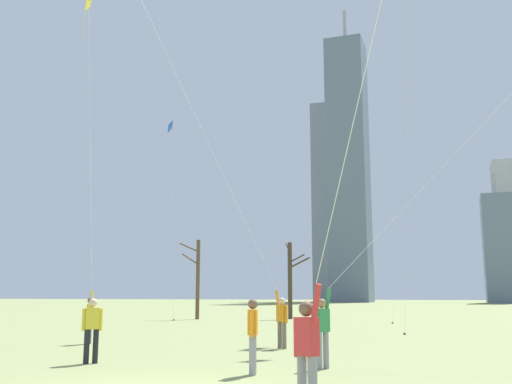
% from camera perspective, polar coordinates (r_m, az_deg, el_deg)
% --- Properties ---
extents(kite_flyer_foreground_right_orange, '(12.42, 11.97, 16.65)m').
position_cam_1_polar(kite_flyer_foreground_right_orange, '(15.77, 13.61, -4.54)').
color(kite_flyer_foreground_right_orange, gray).
rests_on(kite_flyer_foreground_right_orange, ground).
extents(kite_flyer_midfield_center_green, '(4.06, 5.91, 11.19)m').
position_cam_1_polar(kite_flyer_midfield_center_green, '(7.50, 9.05, 2.86)').
color(kite_flyer_midfield_center_green, gray).
rests_on(kite_flyer_midfield_center_green, ground).
extents(kite_flyer_midfield_left_pink, '(10.06, 3.74, 19.32)m').
position_cam_1_polar(kite_flyer_midfield_left_pink, '(20.29, -0.23, -6.21)').
color(kite_flyer_midfield_left_pink, '#726656').
rests_on(kite_flyer_midfield_left_pink, ground).
extents(kite_flyer_foreground_left_yellow, '(3.78, 4.27, 15.86)m').
position_cam_1_polar(kite_flyer_foreground_left_yellow, '(22.82, -15.83, -6.49)').
color(kite_flyer_foreground_left_yellow, '#33384C').
rests_on(kite_flyer_foreground_left_yellow, ground).
extents(bystander_strolling_midfield, '(0.42, 0.37, 1.62)m').
position_cam_1_polar(bystander_strolling_midfield, '(15.92, -15.61, -12.48)').
color(bystander_strolling_midfield, black).
rests_on(bystander_strolling_midfield, ground).
extents(bystander_far_off_by_trees, '(0.28, 0.50, 1.62)m').
position_cam_1_polar(bystander_far_off_by_trees, '(13.23, -0.31, -13.43)').
color(bystander_far_off_by_trees, gray).
rests_on(bystander_far_off_by_trees, ground).
extents(distant_kite_drifting_left_blue, '(4.36, 7.32, 16.49)m').
position_cam_1_polar(distant_kite_drifting_left_blue, '(50.26, -8.30, 5.34)').
color(distant_kite_drifting_left_blue, blue).
rests_on(distant_kite_drifting_left_blue, ground).
extents(bare_tree_leftmost, '(1.80, 1.84, 5.65)m').
position_cam_1_polar(bare_tree_leftmost, '(42.90, -5.73, -8.14)').
color(bare_tree_leftmost, brown).
rests_on(bare_tree_leftmost, ground).
extents(bare_tree_left_of_center, '(2.18, 1.31, 5.54)m').
position_cam_1_polar(bare_tree_left_of_center, '(43.18, 3.37, -8.30)').
color(bare_tree_left_of_center, '#423326').
rests_on(bare_tree_left_of_center, ground).
extents(skyline_wide_slab, '(6.04, 9.89, 27.31)m').
position_cam_1_polar(skyline_wide_slab, '(133.43, 22.47, -5.11)').
color(skyline_wide_slab, slate).
rests_on(skyline_wide_slab, ground).
extents(skyline_short_annex, '(9.11, 9.66, 73.02)m').
position_cam_1_polar(skyline_short_annex, '(144.48, 8.97, 2.32)').
color(skyline_short_annex, slate).
rests_on(skyline_short_annex, ground).
extents(skyline_squat_block, '(9.10, 7.15, 52.66)m').
position_cam_1_polar(skyline_squat_block, '(157.41, 7.30, -0.86)').
color(skyline_squat_block, gray).
rests_on(skyline_squat_block, ground).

